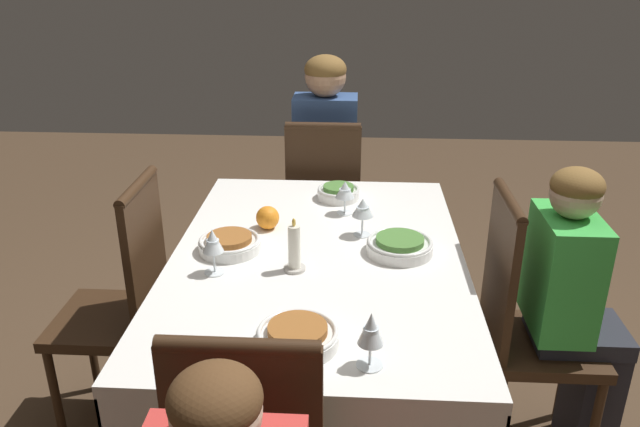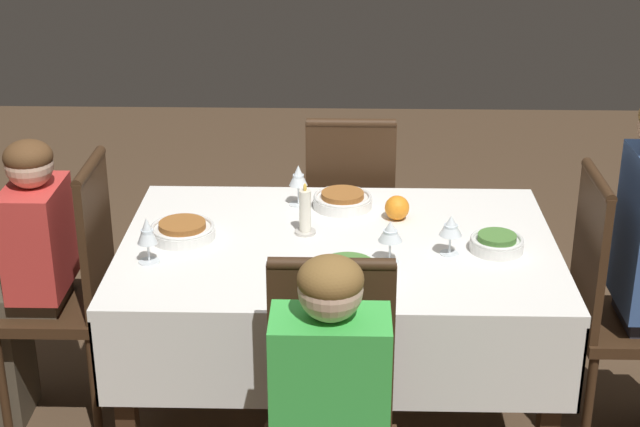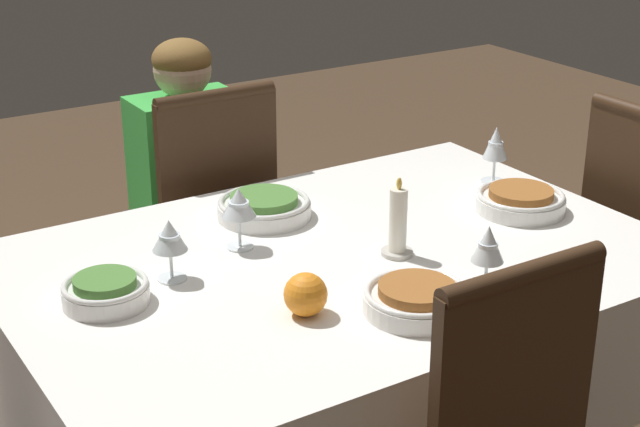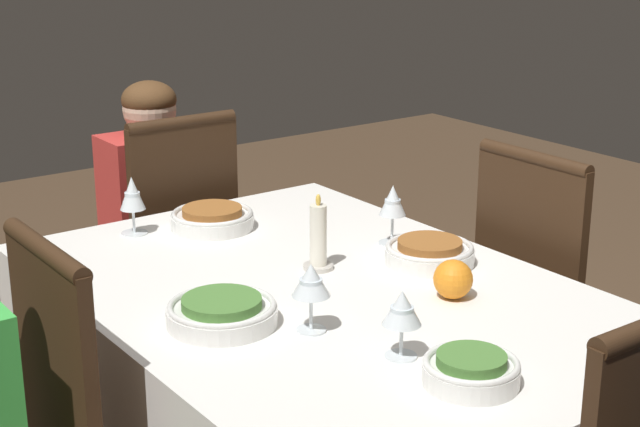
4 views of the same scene
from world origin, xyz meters
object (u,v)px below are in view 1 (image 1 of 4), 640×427
wine_glass_east (371,331)px  candle_centerpiece (294,250)px  bowl_south (230,243)px  orange_fruit (268,218)px  wine_glass_west (345,191)px  chair_north (524,321)px  person_child_green (575,307)px  wine_glass_north (363,209)px  wine_glass_south (213,243)px  person_adult_denim (326,165)px  chair_west (324,209)px  bowl_east (298,336)px  chair_south (124,299)px  bowl_west (338,192)px  bowl_north (400,245)px  dining_table (318,280)px

wine_glass_east → candle_centerpiece: 0.53m
bowl_south → orange_fruit: orange_fruit is taller
wine_glass_west → wine_glass_east: bearing=5.0°
chair_north → person_child_green: bearing=-90.0°
chair_north → wine_glass_north: chair_north is taller
bowl_south → wine_glass_south: wine_glass_south is taller
person_adult_denim → orange_fruit: (0.87, -0.17, 0.09)m
chair_west → chair_north: same height
person_adult_denim → wine_glass_south: size_ratio=8.36×
person_adult_denim → wine_glass_south: person_adult_denim is taller
person_adult_denim → wine_glass_west: person_adult_denim is taller
chair_west → wine_glass_south: 1.15m
bowl_east → chair_south: bearing=-129.1°
chair_south → person_child_green: bearing=87.9°
wine_glass_north → wine_glass_south: 0.55m
person_child_green → wine_glass_east: person_child_green is taller
bowl_west → wine_glass_south: bearing=-29.5°
bowl_north → bowl_south: (0.02, -0.57, 0.00)m
person_child_green → wine_glass_east: size_ratio=7.23×
person_adult_denim → person_child_green: person_adult_denim is taller
person_adult_denim → bowl_north: 1.09m
chair_west → wine_glass_west: chair_west is taller
chair_south → candle_centerpiece: chair_south is taller
bowl_south → wine_glass_south: bearing=-6.4°
chair_west → person_adult_denim: (-0.15, -0.00, 0.17)m
chair_south → bowl_west: bearing=121.6°
wine_glass_west → wine_glass_north: wine_glass_north is taller
person_child_green → wine_glass_south: (0.13, -1.18, 0.27)m
dining_table → candle_centerpiece: (0.11, -0.07, 0.17)m
chair_north → bowl_west: (-0.52, -0.65, 0.25)m
dining_table → person_child_green: 0.86m
chair_south → wine_glass_west: (-0.31, 0.78, 0.32)m
bowl_east → bowl_south: 0.59m
person_child_green → wine_glass_north: bearing=76.2°
bowl_east → wine_glass_east: size_ratio=1.43×
bowl_east → wine_glass_east: (0.08, 0.18, 0.07)m
chair_west → wine_glass_north: (0.76, 0.18, 0.33)m
dining_table → chair_south: size_ratio=1.43×
chair_west → wine_glass_north: size_ratio=7.05×
person_child_green → candle_centerpiece: (0.10, -0.93, 0.23)m
dining_table → bowl_north: bearing=96.1°
wine_glass_north → bowl_east: bearing=-14.0°
bowl_east → bowl_south: same height
wine_glass_west → chair_west: bearing=-169.2°
orange_fruit → person_adult_denim: bearing=169.2°
chair_west → bowl_west: 0.50m
bowl_east → wine_glass_south: size_ratio=1.43×
wine_glass_east → person_child_green: bearing=129.5°
bowl_west → wine_glass_north: (0.34, 0.09, 0.07)m
wine_glass_north → wine_glass_east: 0.75m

